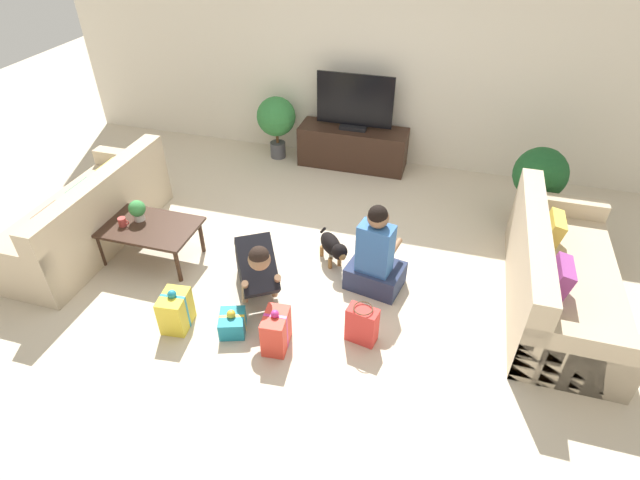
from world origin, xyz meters
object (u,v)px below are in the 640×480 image
potted_plant_back_left (276,119)px  dog (333,247)px  sofa_right (557,279)px  tv (355,105)px  person_sitting (376,259)px  gift_box_b (232,323)px  mug (123,222)px  coffee_table (148,229)px  gift_box_c (176,311)px  sofa_left (87,218)px  tv_console (353,147)px  tabletop_plant (137,210)px  person_kneeling (256,268)px  potted_plant_corner_right (539,177)px  gift_box_a (276,331)px  gift_bag_a (362,325)px

potted_plant_back_left → dog: 2.56m
sofa_right → tv: tv is taller
tv → person_sitting: size_ratio=1.05×
gift_box_b → mug: size_ratio=2.67×
dog → gift_box_b: 1.32m
coffee_table → gift_box_c: coffee_table is taller
sofa_left → potted_plant_back_left: (1.28, 2.47, 0.28)m
tv_console → tabletop_plant: tabletop_plant is taller
person_kneeling → person_sitting: size_ratio=0.87×
dog → tabletop_plant: tabletop_plant is taller
coffee_table → potted_plant_back_left: (0.46, 2.56, 0.20)m
potted_plant_back_left → gift_box_c: bearing=-85.4°
tv → tabletop_plant: bearing=-123.2°
person_kneeling → tabletop_plant: size_ratio=3.74×
dog → tabletop_plant: 2.03m
tv_console → potted_plant_back_left: bearing=-177.3°
sofa_right → potted_plant_corner_right: size_ratio=2.30×
gift_box_c → mug: mug is taller
sofa_right → gift_box_c: bearing=111.1°
tv → mug: 3.23m
coffee_table → gift_box_a: bearing=-25.1°
sofa_right → person_kneeling: sofa_right is taller
potted_plant_back_left → mug: (-0.69, -2.63, -0.11)m
potted_plant_corner_right → person_kneeling: potted_plant_corner_right is taller
person_kneeling → gift_box_b: 0.55m
gift_bag_a → gift_box_c: bearing=-169.8°
coffee_table → potted_plant_corner_right: 4.25m
gift_bag_a → person_kneeling: bearing=166.0°
tv_console → gift_bag_a: tv_console is taller
gift_box_b → gift_box_c: size_ratio=0.77×
sofa_right → tv: 3.31m
person_sitting → mug: bearing=17.1°
person_sitting → tv_console: bearing=-60.9°
potted_plant_back_left → gift_box_c: potted_plant_back_left is taller
tv_console → tv: (-0.00, 0.00, 0.60)m
potted_plant_back_left → person_sitting: bearing=-51.8°
sofa_right → tabletop_plant: sofa_right is taller
gift_bag_a → coffee_table: bearing=167.8°
person_kneeling → gift_bag_a: (1.07, -0.27, -0.17)m
tv_console → tv: tv is taller
potted_plant_back_left → gift_bag_a: (1.89, -3.07, -0.39)m
gift_bag_a → tabletop_plant: 2.57m
gift_box_b → tabletop_plant: bearing=149.6°
person_sitting → gift_box_c: person_sitting is taller
mug → gift_bag_a: bearing=-9.7°
potted_plant_back_left → potted_plant_corner_right: 3.44m
person_sitting → gift_bag_a: size_ratio=2.52×
coffee_table → tv: size_ratio=1.00×
person_kneeling → person_sitting: person_sitting is taller
person_kneeling → mug: (-1.51, 0.17, 0.11)m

